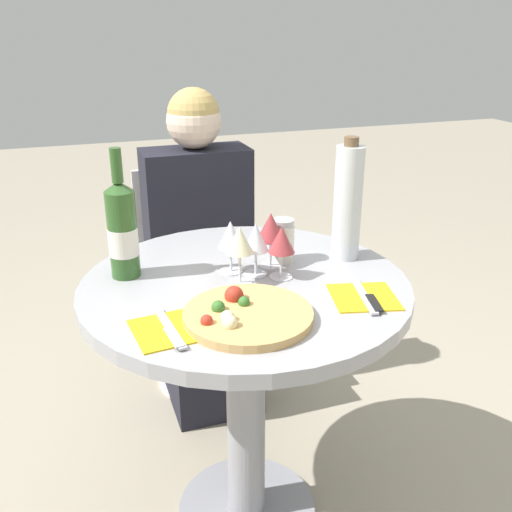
% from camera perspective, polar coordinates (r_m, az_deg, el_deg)
% --- Properties ---
extents(ground_plane, '(12.00, 12.00, 0.00)m').
position_cam_1_polar(ground_plane, '(1.90, -0.93, -24.14)').
color(ground_plane, '#9E937F').
rests_on(ground_plane, ground).
extents(dining_table, '(0.83, 0.83, 0.77)m').
position_cam_1_polar(dining_table, '(1.53, -1.06, -8.72)').
color(dining_table, gray).
rests_on(dining_table, ground_plane).
extents(chair_behind_diner, '(0.41, 0.41, 0.86)m').
position_cam_1_polar(chair_behind_diner, '(2.29, -5.96, -2.55)').
color(chair_behind_diner, silver).
rests_on(chair_behind_diner, ground_plane).
extents(seated_diner, '(0.38, 0.40, 1.18)m').
position_cam_1_polar(seated_diner, '(2.13, -5.21, -1.29)').
color(seated_diner, black).
rests_on(seated_diner, ground_plane).
extents(pizza_large, '(0.29, 0.29, 0.05)m').
position_cam_1_polar(pizza_large, '(1.26, -1.03, -5.86)').
color(pizza_large, tan).
rests_on(pizza_large, dining_table).
extents(wine_bottle, '(0.08, 0.08, 0.33)m').
position_cam_1_polar(wine_bottle, '(1.47, -13.21, 2.54)').
color(wine_bottle, '#2D5623').
rests_on(wine_bottle, dining_table).
extents(tall_carafe, '(0.08, 0.08, 0.33)m').
position_cam_1_polar(tall_carafe, '(1.55, 9.15, 5.31)').
color(tall_carafe, silver).
rests_on(tall_carafe, dining_table).
extents(sugar_shaker, '(0.06, 0.06, 0.12)m').
position_cam_1_polar(sugar_shaker, '(1.54, 2.69, 1.56)').
color(sugar_shaker, silver).
rests_on(sugar_shaker, dining_table).
extents(wine_glass_back_right, '(0.07, 0.07, 0.15)m').
position_cam_1_polar(wine_glass_back_right, '(1.49, 1.49, 2.84)').
color(wine_glass_back_right, silver).
rests_on(wine_glass_back_right, dining_table).
extents(wine_glass_front_left, '(0.07, 0.07, 0.15)m').
position_cam_1_polar(wine_glass_front_left, '(1.39, -1.65, 1.47)').
color(wine_glass_front_left, silver).
rests_on(wine_glass_front_left, dining_table).
extents(wine_glass_front_right, '(0.07, 0.07, 0.14)m').
position_cam_1_polar(wine_glass_front_right, '(1.43, 2.58, 1.52)').
color(wine_glass_front_right, silver).
rests_on(wine_glass_front_right, dining_table).
extents(wine_glass_back_left, '(0.07, 0.07, 0.14)m').
position_cam_1_polar(wine_glass_back_left, '(1.46, -2.56, 2.04)').
color(wine_glass_back_left, silver).
rests_on(wine_glass_back_left, dining_table).
extents(wine_glass_center, '(0.06, 0.06, 0.14)m').
position_cam_1_polar(wine_glass_center, '(1.44, -0.02, 1.77)').
color(wine_glass_center, silver).
rests_on(wine_glass_center, dining_table).
extents(place_setting_left, '(0.16, 0.19, 0.01)m').
position_cam_1_polar(place_setting_left, '(1.23, -8.60, -7.29)').
color(place_setting_left, gold).
rests_on(place_setting_left, dining_table).
extents(place_setting_right, '(0.18, 0.19, 0.01)m').
position_cam_1_polar(place_setting_right, '(1.38, 10.79, -4.06)').
color(place_setting_right, gold).
rests_on(place_setting_right, dining_table).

